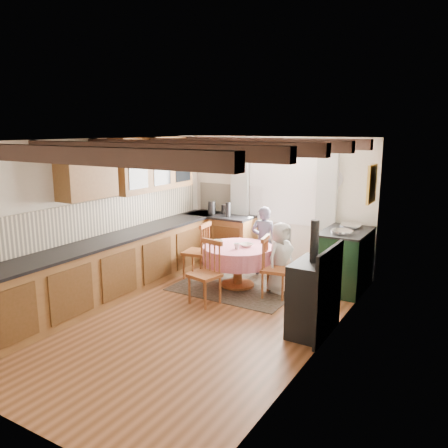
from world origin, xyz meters
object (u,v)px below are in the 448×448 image
Objects in this scene: chair_near at (205,273)px; chair_left at (196,250)px; child_right at (281,258)px; aga_range at (345,259)px; cup at (237,246)px; child_far at (264,241)px; chair_right at (275,267)px; cast_iron_stove at (313,278)px; dining_table at (238,267)px.

chair_near is 0.96× the size of chair_left.
chair_near is at bearing 158.79° from child_right.
aga_range is 10.65× the size of cup.
chair_near is 1.66m from child_far.
aga_range is (2.35, 0.75, 0.00)m from chair_left.
chair_near is 1.21m from chair_left.
chair_left is at bearing 108.94° from child_right.
chair_right is 1.32m from cast_iron_stove.
cast_iron_stove is (1.62, -1.00, 0.39)m from dining_table.
chair_left is at bearing 73.66° from chair_right.
cast_iron_stove reaches higher than child_right.
child_far is (0.93, 0.72, 0.12)m from chair_left.
chair_left is 2.47m from aga_range.
aga_range reaches higher than chair_right.
cast_iron_stove is at bearing -86.51° from aga_range.
dining_table is at bearing 67.96° from child_far.
child_far is at bearing 24.32° from chair_right.
child_far is at bearing 130.76° from cast_iron_stove.
child_far reaches higher than child_right.
chair_near is 1.27m from child_right.
dining_table is 0.42m from cup.
child_right is at bearing -7.41° from chair_right.
dining_table is 1.71m from aga_range.
dining_table is 0.83m from child_far.
dining_table is at bearing 96.69° from chair_near.
chair_left is 0.80× the size of child_far.
cup reaches higher than dining_table.
chair_near is 1.00× the size of chair_right.
chair_left is 1.19m from child_far.
chair_left is at bearing 167.46° from cup.
cast_iron_stove reaches higher than dining_table.
child_right is (0.60, -0.63, -0.05)m from child_far.
dining_table is 0.72m from chair_right.
child_far reaches higher than dining_table.
dining_table is 0.88m from chair_near.
aga_range is 0.95× the size of child_right.
dining_table is at bearing 117.37° from child_right.
chair_right reaches higher than dining_table.
dining_table is 0.74m from child_right.
chair_left is 9.79× the size of cup.
aga_range is (0.81, 0.89, 0.02)m from chair_right.
child_right reaches higher than chair_left.
chair_left is 0.92× the size of aga_range.
child_far is at bearing 83.61° from dining_table.
cast_iron_stove is (1.69, -0.13, 0.26)m from chair_near.
chair_near is at bearing -133.35° from aga_range.
child_right reaches higher than aga_range.
cast_iron_stove is at bearing -125.31° from child_right.
child_far is at bearing 95.91° from chair_near.
chair_near is 0.65× the size of cast_iron_stove.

